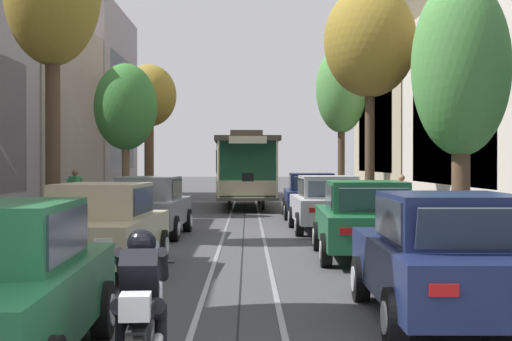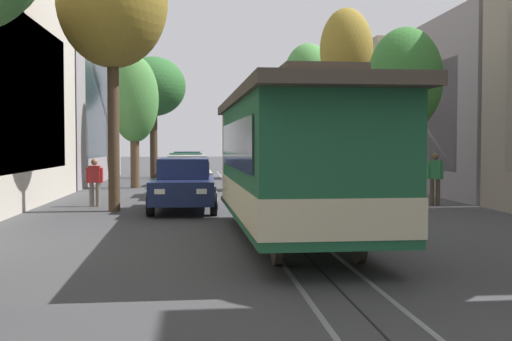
% 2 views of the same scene
% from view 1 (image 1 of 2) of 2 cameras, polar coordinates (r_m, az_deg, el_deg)
% --- Properties ---
extents(ground_plane, '(160.00, 160.00, 0.00)m').
position_cam_1_polar(ground_plane, '(23.85, -0.91, -4.10)').
color(ground_plane, '#424244').
extents(trolley_track_rails, '(1.14, 54.24, 0.01)m').
position_cam_1_polar(trolley_track_rails, '(26.47, -0.88, -3.62)').
color(trolley_track_rails, gray).
rests_on(trolley_track_rails, ground).
extents(building_facade_right, '(5.88, 45.94, 9.61)m').
position_cam_1_polar(building_facade_right, '(30.04, 18.11, 5.26)').
color(building_facade_right, gray).
rests_on(building_facade_right, ground).
extents(parked_car_beige_second_left, '(2.14, 4.42, 1.58)m').
position_cam_1_polar(parked_car_beige_second_left, '(13.86, -11.57, -4.19)').
color(parked_car_beige_second_left, '#C1B28E').
rests_on(parked_car_beige_second_left, ground).
extents(parked_car_grey_mid_left, '(2.12, 4.41, 1.58)m').
position_cam_1_polar(parked_car_grey_mid_left, '(20.34, -8.08, -2.66)').
color(parked_car_grey_mid_left, slate).
rests_on(parked_car_grey_mid_left, ground).
extents(parked_car_navy_near_right, '(2.05, 4.38, 1.58)m').
position_cam_1_polar(parked_car_navy_near_right, '(9.61, 14.21, -6.33)').
color(parked_car_navy_near_right, '#19234C').
rests_on(parked_car_navy_near_right, ground).
extents(parked_car_green_second_right, '(2.11, 4.41, 1.58)m').
position_cam_1_polar(parked_car_green_second_right, '(15.58, 8.22, -3.66)').
color(parked_car_green_second_right, '#1E6038').
rests_on(parked_car_green_second_right, ground).
extents(parked_car_silver_mid_right, '(2.04, 4.38, 1.58)m').
position_cam_1_polar(parked_car_silver_mid_right, '(21.45, 5.35, -2.49)').
color(parked_car_silver_mid_right, '#B7B7BC').
rests_on(parked_car_silver_mid_right, ground).
extents(parked_car_navy_fourth_right, '(2.06, 4.39, 1.58)m').
position_cam_1_polar(parked_car_navy_fourth_right, '(26.97, 4.15, -1.85)').
color(parked_car_navy_fourth_right, '#19234C').
rests_on(parked_car_navy_fourth_right, ground).
extents(street_tree_kerb_left_mid, '(2.27, 1.95, 5.53)m').
position_cam_1_polar(street_tree_kerb_left_mid, '(27.80, -9.78, 4.66)').
color(street_tree_kerb_left_mid, brown).
rests_on(street_tree_kerb_left_mid, ground).
extents(street_tree_kerb_left_fourth, '(2.68, 2.87, 6.76)m').
position_cam_1_polar(street_tree_kerb_left_fourth, '(37.60, -8.05, 5.43)').
color(street_tree_kerb_left_fourth, brown).
rests_on(street_tree_kerb_left_fourth, ground).
extents(street_tree_kerb_right_second, '(2.20, 1.86, 6.06)m').
position_cam_1_polar(street_tree_kerb_right_second, '(17.44, 15.17, 7.32)').
color(street_tree_kerb_right_second, brown).
rests_on(street_tree_kerb_right_second, ground).
extents(street_tree_kerb_right_mid, '(3.26, 3.49, 8.25)m').
position_cam_1_polar(street_tree_kerb_right_mid, '(27.49, 8.56, 9.52)').
color(street_tree_kerb_right_mid, '#4C3826').
rests_on(street_tree_kerb_right_mid, ground).
extents(street_tree_kerb_right_fourth, '(2.53, 2.48, 7.79)m').
position_cam_1_polar(street_tree_kerb_right_fourth, '(38.11, 6.43, 6.00)').
color(street_tree_kerb_right_fourth, '#4C3826').
rests_on(street_tree_kerb_right_fourth, ground).
extents(cable_car_trolley, '(2.79, 9.17, 3.28)m').
position_cam_1_polar(cable_car_trolley, '(33.50, -0.83, 0.10)').
color(cable_car_trolley, '#1E5B38').
rests_on(cable_car_trolley, ground).
extents(motorcycle_with_rider, '(0.58, 1.99, 1.37)m').
position_cam_1_polar(motorcycle_with_rider, '(6.78, -8.64, -10.52)').
color(motorcycle_with_rider, black).
rests_on(motorcycle_with_rider, ground).
extents(pedestrian_on_left_pavement, '(0.55, 0.23, 1.55)m').
position_cam_1_polar(pedestrian_on_left_pavement, '(25.81, 10.89, -1.82)').
color(pedestrian_on_left_pavement, slate).
rests_on(pedestrian_on_left_pavement, ground).
extents(pedestrian_crossing_far, '(0.55, 0.38, 1.71)m').
position_cam_1_polar(pedestrian_crossing_far, '(26.64, -13.46, -1.53)').
color(pedestrian_crossing_far, '#4C4233').
rests_on(pedestrian_crossing_far, ground).
extents(fire_hydrant, '(0.40, 0.22, 0.84)m').
position_cam_1_polar(fire_hydrant, '(17.25, -14.01, -4.51)').
color(fire_hydrant, red).
rests_on(fire_hydrant, ground).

